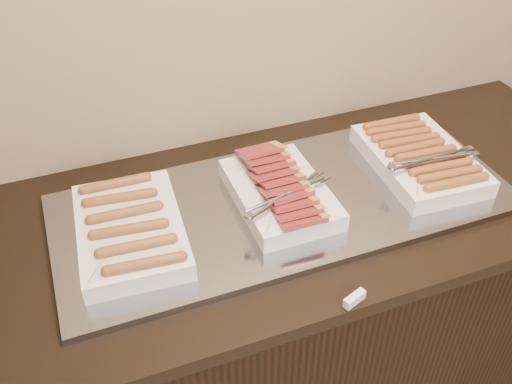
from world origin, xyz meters
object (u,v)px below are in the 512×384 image
at_px(warming_tray, 285,203).
at_px(dish_right, 420,158).
at_px(counter, 275,316).
at_px(dish_center, 280,192).
at_px(dish_left, 130,229).

xyz_separation_m(warming_tray, dish_right, (0.41, -0.00, 0.04)).
height_order(counter, dish_center, dish_center).
relative_size(dish_left, dish_center, 1.07).
relative_size(counter, warming_tray, 1.72).
bearing_deg(dish_center, dish_left, 179.27).
xyz_separation_m(counter, dish_left, (-0.39, 0.00, 0.50)).
xyz_separation_m(counter, dish_right, (0.43, -0.00, 0.50)).
height_order(counter, warming_tray, warming_tray).
height_order(dish_left, dish_center, dish_center).
bearing_deg(warming_tray, dish_left, 180.00).
relative_size(warming_tray, dish_left, 3.11).
relative_size(warming_tray, dish_center, 3.33).
height_order(dish_left, dish_right, dish_right).
xyz_separation_m(dish_center, dish_right, (0.43, 0.00, -0.00)).
distance_m(counter, dish_left, 0.63).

